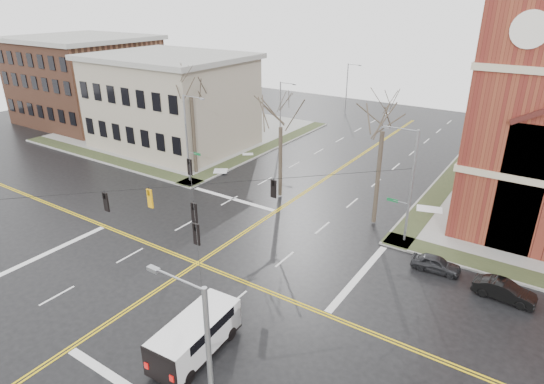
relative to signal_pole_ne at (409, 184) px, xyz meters
The scene contains 18 objects.
ground 16.88m from the signal_pole_ne, 134.55° to the right, with size 120.00×120.00×0.00m, color black.
sidewalks 16.86m from the signal_pole_ne, 134.55° to the right, with size 80.00×80.00×0.17m.
road_markings 16.88m from the signal_pole_ne, 134.55° to the right, with size 100.00×100.00×0.01m.
civic_building_a 34.39m from the signal_pole_ne, 165.69° to the left, with size 18.00×14.00×11.00m, color gray.
civic_building_b 54.36m from the signal_pole_ne, 168.86° to the left, with size 18.00×16.00×12.00m, color brown.
signal_pole_ne is the anchor object (origin of this frame).
signal_pole_nw 22.64m from the signal_pole_ne, behind, with size 2.75×0.22×9.00m.
signal_pole_se 23.00m from the signal_pole_ne, 90.00° to the right, with size 2.75×0.22×9.00m.
span_wires 16.19m from the signal_pole_ne, 134.55° to the right, with size 23.02×23.02×0.03m.
traffic_signals 16.63m from the signal_pole_ne, 132.94° to the right, with size 8.21×8.26×1.30m.
streetlight_north_a 27.48m from the signal_pole_ne, 143.10° to the left, with size 2.30×0.20×8.00m.
streetlight_north_b 42.61m from the signal_pole_ne, 121.05° to the left, with size 2.30×0.20×8.00m.
cargo_van 19.15m from the signal_pole_ne, 106.15° to the right, with size 2.55×5.80×2.16m.
parked_car_a 6.22m from the signal_pole_ne, 40.02° to the right, with size 1.36×3.37×1.15m, color #232326.
parked_car_b 9.80m from the signal_pole_ne, 25.32° to the right, with size 1.32×3.77×1.24m, color black.
tree_nw_far 24.39m from the signal_pole_ne, behind, with size 4.00×4.00×12.32m.
tree_nw_near 13.21m from the signal_pole_ne, behind, with size 4.00×4.00×10.17m.
tree_ne 5.10m from the signal_pole_ne, 151.36° to the left, with size 4.00×4.00×11.97m.
Camera 1 is at (20.24, -20.62, 17.95)m, focal length 30.00 mm.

